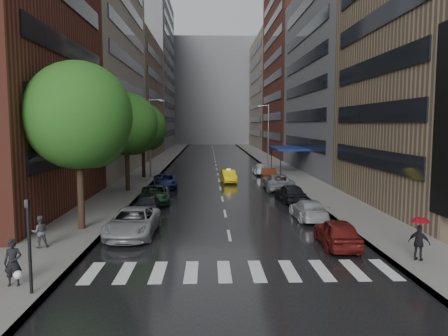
{
  "coord_description": "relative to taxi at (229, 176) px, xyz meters",
  "views": [
    {
      "loc": [
        -1.16,
        -20.03,
        6.28
      ],
      "look_at": [
        0.0,
        12.15,
        3.0
      ],
      "focal_mm": 35.0,
      "sensor_mm": 36.0,
      "label": 1
    }
  ],
  "objects": [
    {
      "name": "sidewalk_left",
      "position": [
        -10.01,
        23.6,
        -0.58
      ],
      "size": [
        4.0,
        140.0,
        0.15
      ],
      "primitive_type": "cube",
      "color": "gray",
      "rests_on": "ground"
    },
    {
      "name": "traffic_light",
      "position": [
        -8.61,
        -30.89,
        1.57
      ],
      "size": [
        0.18,
        0.15,
        3.45
      ],
      "color": "black",
      "rests_on": "sidewalk_left"
    },
    {
      "name": "road",
      "position": [
        -1.01,
        23.6,
        -0.65
      ],
      "size": [
        14.0,
        140.0,
        0.01
      ],
      "primitive_type": "cube",
      "color": "black",
      "rests_on": "ground"
    },
    {
      "name": "parked_cars_left",
      "position": [
        -6.41,
        -14.27,
        0.07
      ],
      "size": [
        2.81,
        23.74,
        1.54
      ],
      "color": "gray",
      "rests_on": "ground"
    },
    {
      "name": "ped_black_umbrella",
      "position": [
        -10.52,
        -24.96,
        0.74
      ],
      "size": [
        0.96,
        0.98,
        2.09
      ],
      "color": "#434347",
      "rests_on": "sidewalk_left"
    },
    {
      "name": "taxi",
      "position": [
        0.0,
        0.0,
        0.0
      ],
      "size": [
        1.71,
        4.1,
        1.32
      ],
      "primitive_type": "imported",
      "rotation": [
        0.0,
        0.0,
        0.08
      ],
      "color": "yellow",
      "rests_on": "ground"
    },
    {
      "name": "ped_bag_walker",
      "position": [
        -9.56,
        -30.11,
        0.36
      ],
      "size": [
        0.71,
        0.51,
        1.79
      ],
      "color": "black",
      "rests_on": "sidewalk_left"
    },
    {
      "name": "sidewalk_right",
      "position": [
        7.99,
        23.6,
        -0.58
      ],
      "size": [
        4.0,
        140.0,
        0.15
      ],
      "primitive_type": "cube",
      "color": "gray",
      "rests_on": "ground"
    },
    {
      "name": "buildings_right",
      "position": [
        13.99,
        30.3,
        14.37
      ],
      "size": [
        8.05,
        109.1,
        36.0
      ],
      "color": "#937A5B",
      "rests_on": "ground"
    },
    {
      "name": "street_lamp_right",
      "position": [
        6.71,
        18.6,
        4.23
      ],
      "size": [
        1.74,
        0.22,
        9.0
      ],
      "color": "gray",
      "rests_on": "sidewalk_right"
    },
    {
      "name": "parked_cars_right",
      "position": [
        4.39,
        -8.18,
        0.07
      ],
      "size": [
        2.57,
        36.72,
        1.53
      ],
      "color": "maroon",
      "rests_on": "ground"
    },
    {
      "name": "ped_red_umbrella",
      "position": [
        7.28,
        -27.65,
        0.67
      ],
      "size": [
        0.97,
        0.92,
        2.01
      ],
      "color": "black",
      "rests_on": "sidewalk_right"
    },
    {
      "name": "tree_far",
      "position": [
        -9.61,
        3.71,
        5.21
      ],
      "size": [
        5.38,
        5.38,
        8.58
      ],
      "color": "#382619",
      "rests_on": "ground"
    },
    {
      "name": "crosswalk",
      "position": [
        -0.81,
        -28.4,
        -0.65
      ],
      "size": [
        13.15,
        2.8,
        0.01
      ],
      "color": "silver",
      "rests_on": "ground"
    },
    {
      "name": "street_lamp_left",
      "position": [
        -8.73,
        3.6,
        4.23
      ],
      "size": [
        1.74,
        0.22,
        9.0
      ],
      "color": "gray",
      "rests_on": "sidewalk_left"
    },
    {
      "name": "awning",
      "position": [
        7.98,
        8.6,
        2.48
      ],
      "size": [
        4.0,
        8.0,
        3.12
      ],
      "color": "navy",
      "rests_on": "sidewalk_right"
    },
    {
      "name": "building_far",
      "position": [
        -1.01,
        91.6,
        15.34
      ],
      "size": [
        40.0,
        14.0,
        32.0
      ],
      "primitive_type": "cube",
      "color": "slate",
      "rests_on": "ground"
    },
    {
      "name": "ground",
      "position": [
        -1.01,
        -26.4,
        -0.66
      ],
      "size": [
        220.0,
        220.0,
        0.0
      ],
      "primitive_type": "plane",
      "color": "gray",
      "rests_on": "ground"
    },
    {
      "name": "buildings_left",
      "position": [
        -16.01,
        32.39,
        15.33
      ],
      "size": [
        8.0,
        108.0,
        38.0
      ],
      "color": "maroon",
      "rests_on": "ground"
    },
    {
      "name": "tree_mid",
      "position": [
        -9.61,
        -6.29,
        5.57
      ],
      "size": [
        5.71,
        5.71,
        9.11
      ],
      "color": "#382619",
      "rests_on": "ground"
    },
    {
      "name": "tree_near",
      "position": [
        -9.61,
        -21.03,
        6.08
      ],
      "size": [
        6.18,
        6.18,
        9.85
      ],
      "color": "#382619",
      "rests_on": "ground"
    }
  ]
}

